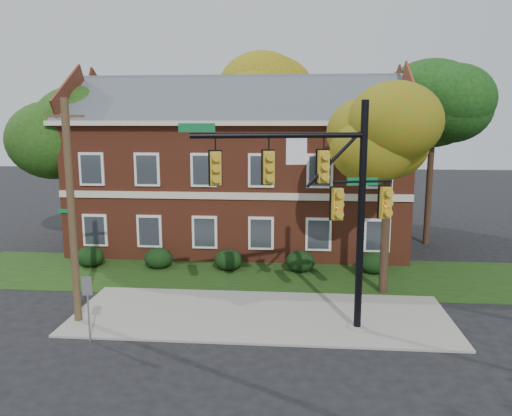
# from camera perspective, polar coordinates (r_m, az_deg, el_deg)

# --- Properties ---
(ground) EXTENTS (120.00, 120.00, 0.00)m
(ground) POSITION_cam_1_polar(r_m,az_deg,el_deg) (18.25, 0.28, -13.43)
(ground) COLOR black
(ground) RESTS_ON ground
(sidewalk) EXTENTS (14.00, 5.00, 0.08)m
(sidewalk) POSITION_cam_1_polar(r_m,az_deg,el_deg) (19.15, 0.53, -12.14)
(sidewalk) COLOR gray
(sidewalk) RESTS_ON ground
(grass_strip) EXTENTS (30.00, 6.00, 0.04)m
(grass_strip) POSITION_cam_1_polar(r_m,az_deg,el_deg) (23.85, 1.43, -7.67)
(grass_strip) COLOR #193811
(grass_strip) RESTS_ON ground
(apartment_building) EXTENTS (18.80, 8.80, 9.74)m
(apartment_building) POSITION_cam_1_polar(r_m,az_deg,el_deg) (28.93, -1.80, 5.48)
(apartment_building) COLOR brown
(apartment_building) RESTS_ON ground
(hedge_far_left) EXTENTS (1.40, 1.26, 1.05)m
(hedge_far_left) POSITION_cam_1_polar(r_m,az_deg,el_deg) (26.43, -18.43, -5.29)
(hedge_far_left) COLOR black
(hedge_far_left) RESTS_ON ground
(hedge_left) EXTENTS (1.40, 1.26, 1.05)m
(hedge_left) POSITION_cam_1_polar(r_m,az_deg,el_deg) (25.28, -11.08, -5.64)
(hedge_left) COLOR black
(hedge_left) RESTS_ON ground
(hedge_center) EXTENTS (1.40, 1.26, 1.05)m
(hedge_center) POSITION_cam_1_polar(r_m,az_deg,el_deg) (24.56, -3.16, -5.93)
(hedge_center) COLOR black
(hedge_center) RESTS_ON ground
(hedge_right) EXTENTS (1.40, 1.26, 1.05)m
(hedge_right) POSITION_cam_1_polar(r_m,az_deg,el_deg) (24.34, 5.08, -6.10)
(hedge_right) COLOR black
(hedge_right) RESTS_ON ground
(hedge_far_right) EXTENTS (1.40, 1.26, 1.05)m
(hedge_far_right) POSITION_cam_1_polar(r_m,az_deg,el_deg) (24.62, 13.30, -6.15)
(hedge_far_right) COLOR black
(hedge_far_right) RESTS_ON ground
(tree_near_right) EXTENTS (4.50, 4.25, 8.58)m
(tree_near_right) POSITION_cam_1_polar(r_m,az_deg,el_deg) (20.94, 15.72, 8.02)
(tree_near_right) COLOR black
(tree_near_right) RESTS_ON ground
(tree_left_rear) EXTENTS (5.40, 5.10, 8.88)m
(tree_left_rear) POSITION_cam_1_polar(r_m,az_deg,el_deg) (30.47, -20.77, 8.27)
(tree_left_rear) COLOR black
(tree_left_rear) RESTS_ON ground
(tree_right_rear) EXTENTS (6.30, 5.95, 10.62)m
(tree_right_rear) POSITION_cam_1_polar(r_m,az_deg,el_deg) (30.58, 20.35, 11.00)
(tree_right_rear) COLOR black
(tree_right_rear) RESTS_ON ground
(tree_far_rear) EXTENTS (6.84, 6.46, 11.52)m
(tree_far_rear) POSITION_cam_1_polar(r_m,az_deg,el_deg) (36.58, 1.74, 12.46)
(tree_far_rear) COLOR black
(tree_far_rear) RESTS_ON ground
(traffic_signal) EXTENTS (6.92, 1.93, 7.91)m
(traffic_signal) POSITION_cam_1_polar(r_m,az_deg,el_deg) (16.48, 7.42, 1.73)
(traffic_signal) COLOR gray
(traffic_signal) RESTS_ON ground
(utility_pole) EXTENTS (1.25, 0.31, 8.02)m
(utility_pole) POSITION_cam_1_polar(r_m,az_deg,el_deg) (18.64, -20.34, -0.49)
(utility_pole) COLOR #473521
(utility_pole) RESTS_ON ground
(sign_post) EXTENTS (0.32, 0.08, 2.23)m
(sign_post) POSITION_cam_1_polar(r_m,az_deg,el_deg) (17.51, -18.68, -9.70)
(sign_post) COLOR slate
(sign_post) RESTS_ON ground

